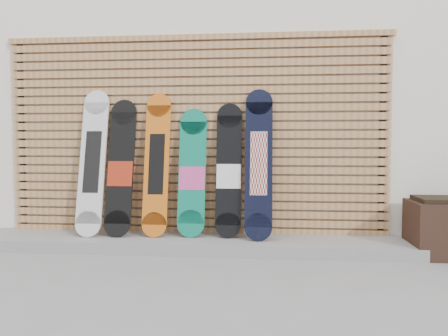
{
  "coord_description": "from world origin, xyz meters",
  "views": [
    {
      "loc": [
        0.64,
        -3.81,
        1.11
      ],
      "look_at": [
        0.2,
        0.75,
        0.85
      ],
      "focal_mm": 35.0,
      "sensor_mm": 36.0,
      "label": 1
    }
  ],
  "objects_px": {
    "snowboard_5": "(259,163)",
    "snowboard_3": "(192,173)",
    "snowboard_0": "(93,162)",
    "snowboard_1": "(121,168)",
    "snowboard_4": "(229,171)",
    "snowboard_2": "(157,164)"
  },
  "relations": [
    {
      "from": "snowboard_4",
      "to": "snowboard_1",
      "type": "bearing_deg",
      "value": -178.29
    },
    {
      "from": "snowboard_2",
      "to": "snowboard_4",
      "type": "height_order",
      "value": "snowboard_2"
    },
    {
      "from": "snowboard_0",
      "to": "snowboard_2",
      "type": "bearing_deg",
      "value": 2.25
    },
    {
      "from": "snowboard_5",
      "to": "snowboard_4",
      "type": "bearing_deg",
      "value": 170.21
    },
    {
      "from": "snowboard_1",
      "to": "snowboard_3",
      "type": "xyz_separation_m",
      "value": [
        0.78,
        0.04,
        -0.05
      ]
    },
    {
      "from": "snowboard_5",
      "to": "snowboard_3",
      "type": "bearing_deg",
      "value": 175.58
    },
    {
      "from": "snowboard_0",
      "to": "snowboard_4",
      "type": "xyz_separation_m",
      "value": [
        1.48,
        0.04,
        -0.09
      ]
    },
    {
      "from": "snowboard_4",
      "to": "snowboard_5",
      "type": "relative_size",
      "value": 0.91
    },
    {
      "from": "snowboard_0",
      "to": "snowboard_1",
      "type": "distance_m",
      "value": 0.32
    },
    {
      "from": "snowboard_0",
      "to": "snowboard_5",
      "type": "bearing_deg",
      "value": -0.42
    },
    {
      "from": "snowboard_4",
      "to": "snowboard_5",
      "type": "distance_m",
      "value": 0.33
    },
    {
      "from": "snowboard_1",
      "to": "snowboard_4",
      "type": "distance_m",
      "value": 1.17
    },
    {
      "from": "snowboard_3",
      "to": "snowboard_4",
      "type": "xyz_separation_m",
      "value": [
        0.39,
        -0.0,
        0.03
      ]
    },
    {
      "from": "snowboard_4",
      "to": "snowboard_5",
      "type": "height_order",
      "value": "snowboard_5"
    },
    {
      "from": "snowboard_0",
      "to": "snowboard_3",
      "type": "xyz_separation_m",
      "value": [
        1.09,
        0.04,
        -0.12
      ]
    },
    {
      "from": "snowboard_1",
      "to": "snowboard_2",
      "type": "bearing_deg",
      "value": 3.04
    },
    {
      "from": "snowboard_1",
      "to": "snowboard_5",
      "type": "bearing_deg",
      "value": -0.77
    },
    {
      "from": "snowboard_1",
      "to": "snowboard_2",
      "type": "height_order",
      "value": "snowboard_2"
    },
    {
      "from": "snowboard_2",
      "to": "snowboard_5",
      "type": "height_order",
      "value": "snowboard_5"
    },
    {
      "from": "snowboard_0",
      "to": "snowboard_3",
      "type": "height_order",
      "value": "snowboard_0"
    },
    {
      "from": "snowboard_3",
      "to": "snowboard_4",
      "type": "distance_m",
      "value": 0.39
    },
    {
      "from": "snowboard_0",
      "to": "snowboard_3",
      "type": "relative_size",
      "value": 1.16
    }
  ]
}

